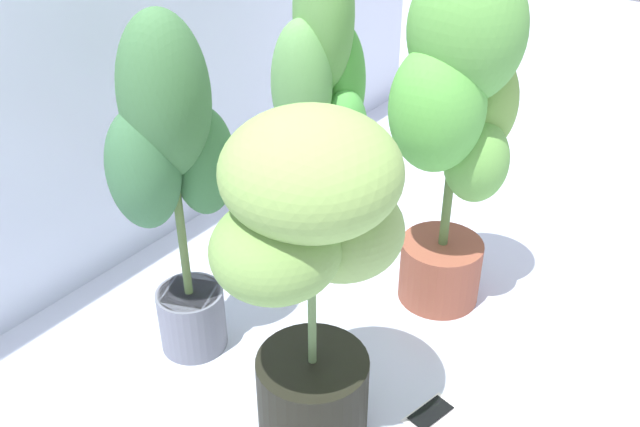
{
  "coord_description": "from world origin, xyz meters",
  "views": [
    {
      "loc": [
        -1.28,
        -0.8,
        1.38
      ],
      "look_at": [
        0.01,
        0.15,
        0.37
      ],
      "focal_mm": 40.0,
      "sensor_mm": 36.0,
      "label": 1
    }
  ],
  "objects_px": {
    "potted_plant_front_left": "(311,248)",
    "potted_plant_back_left": "(172,165)",
    "cell_phone": "(431,414)",
    "potted_plant_front_right": "(458,112)",
    "potted_plant_back_right": "(324,100)"
  },
  "relations": [
    {
      "from": "potted_plant_back_right",
      "to": "potted_plant_front_right",
      "type": "relative_size",
      "value": 1.0
    },
    {
      "from": "potted_plant_front_right",
      "to": "cell_phone",
      "type": "height_order",
      "value": "potted_plant_front_right"
    },
    {
      "from": "potted_plant_front_right",
      "to": "cell_phone",
      "type": "xyz_separation_m",
      "value": [
        -0.43,
        -0.21,
        -0.61
      ]
    },
    {
      "from": "potted_plant_front_left",
      "to": "potted_plant_back_left",
      "type": "relative_size",
      "value": 0.88
    },
    {
      "from": "potted_plant_front_right",
      "to": "potted_plant_back_right",
      "type": "bearing_deg",
      "value": 91.96
    },
    {
      "from": "potted_plant_front_left",
      "to": "potted_plant_back_left",
      "type": "xyz_separation_m",
      "value": [
        0.03,
        0.44,
        0.04
      ]
    },
    {
      "from": "cell_phone",
      "to": "potted_plant_back_right",
      "type": "bearing_deg",
      "value": 159.5
    },
    {
      "from": "potted_plant_front_right",
      "to": "cell_phone",
      "type": "relative_size",
      "value": 6.54
    },
    {
      "from": "potted_plant_back_right",
      "to": "potted_plant_front_left",
      "type": "distance_m",
      "value": 0.74
    },
    {
      "from": "potted_plant_front_left",
      "to": "potted_plant_back_left",
      "type": "distance_m",
      "value": 0.44
    },
    {
      "from": "potted_plant_front_right",
      "to": "potted_plant_back_left",
      "type": "relative_size",
      "value": 1.07
    },
    {
      "from": "cell_phone",
      "to": "potted_plant_front_right",
      "type": "bearing_deg",
      "value": 129.12
    },
    {
      "from": "potted_plant_front_left",
      "to": "potted_plant_back_right",
      "type": "bearing_deg",
      "value": 34.04
    },
    {
      "from": "potted_plant_back_right",
      "to": "potted_plant_back_left",
      "type": "relative_size",
      "value": 1.08
    },
    {
      "from": "potted_plant_front_right",
      "to": "potted_plant_back_left",
      "type": "xyz_separation_m",
      "value": [
        -0.59,
        0.45,
        -0.04
      ]
    }
  ]
}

